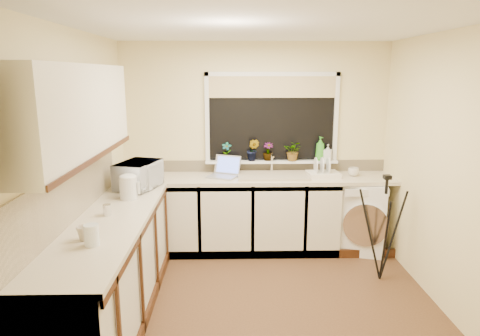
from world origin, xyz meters
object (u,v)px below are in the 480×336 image
object	(u,v)px
washing_machine	(358,215)
cup_back	(353,172)
soap_bottle_clear	(328,152)
cup_left	(84,233)
plant_b	(253,150)
soap_bottle_green	(320,148)
plant_c	(268,152)
steel_jar	(107,210)
plant_a	(227,152)
kettle	(128,188)
microwave	(138,175)
glass_jug	(92,235)
laptop	(225,171)
tripod	(383,228)
plant_d	(293,151)
dish_rack	(323,174)

from	to	relation	value
washing_machine	cup_back	bearing A→B (deg)	176.58
soap_bottle_clear	cup_left	xyz separation A→B (m)	(-2.24, -2.12, -0.20)
plant_b	soap_bottle_green	bearing A→B (deg)	2.21
washing_machine	plant_c	size ratio (longest dim) A/B	3.93
washing_machine	soap_bottle_green	size ratio (longest dim) A/B	2.97
steel_jar	plant_a	distance (m)	1.88
plant_b	kettle	bearing A→B (deg)	-139.58
washing_machine	microwave	bearing A→B (deg)	-154.32
glass_jug	kettle	bearing A→B (deg)	90.31
plant_a	plant_b	size ratio (longest dim) A/B	0.84
cup_back	laptop	bearing A→B (deg)	179.15
tripod	plant_a	xyz separation A→B (m)	(-1.59, 1.02, 0.61)
plant_a	plant_d	distance (m)	0.80
laptop	plant_a	distance (m)	0.26
plant_a	soap_bottle_clear	xyz separation A→B (m)	(1.22, -0.00, -0.01)
microwave	cup_left	size ratio (longest dim) A/B	4.61
washing_machine	microwave	xyz separation A→B (m)	(-2.49, -0.47, 0.61)
dish_rack	plant_d	world-z (taller)	plant_d
laptop	steel_jar	size ratio (longest dim) A/B	4.34
washing_machine	plant_a	bearing A→B (deg)	-172.94
kettle	dish_rack	distance (m)	2.24
glass_jug	plant_c	size ratio (longest dim) A/B	0.70
laptop	plant_c	size ratio (longest dim) A/B	1.93
washing_machine	kettle	bearing A→B (deg)	-146.00
kettle	laptop	bearing A→B (deg)	44.92
cup_back	cup_left	size ratio (longest dim) A/B	1.14
steel_jar	plant_a	bearing A→B (deg)	57.44
soap_bottle_green	cup_back	xyz separation A→B (m)	(0.36, -0.21, -0.24)
glass_jug	plant_b	xyz separation A→B (m)	(1.24, 2.21, 0.21)
tripod	plant_b	world-z (taller)	plant_b
glass_jug	plant_a	world-z (taller)	plant_a
soap_bottle_clear	plant_b	bearing A→B (deg)	-179.02
plant_d	soap_bottle_green	distance (m)	0.33
steel_jar	plant_c	distance (m)	2.19
soap_bottle_clear	soap_bottle_green	bearing A→B (deg)	170.04
microwave	plant_b	size ratio (longest dim) A/B	1.89
plant_a	steel_jar	bearing A→B (deg)	-122.56
washing_machine	soap_bottle_green	bearing A→B (deg)	166.73
glass_jug	plant_c	world-z (taller)	plant_c
steel_jar	plant_b	bearing A→B (deg)	49.71
washing_machine	laptop	size ratio (longest dim) A/B	2.03
washing_machine	tripod	distance (m)	0.81
washing_machine	soap_bottle_clear	bearing A→B (deg)	162.62
washing_machine	kettle	xyz separation A→B (m)	(-2.50, -0.86, 0.58)
microwave	plant_d	xyz separation A→B (m)	(1.72, 0.67, 0.13)
tripod	cup_left	size ratio (longest dim) A/B	10.04
plant_a	plant_d	world-z (taller)	plant_d
steel_jar	plant_b	xyz separation A→B (m)	(1.32, 1.56, 0.24)
soap_bottle_green	cup_left	distance (m)	3.04
microwave	cup_left	distance (m)	1.44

